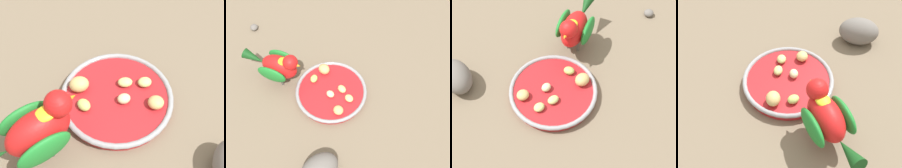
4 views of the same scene
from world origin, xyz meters
TOP-DOWN VIEW (x-y plane):
  - ground_plane at (0.00, 0.00)m, footprint 4.00×4.00m
  - feeding_bowl at (0.01, -0.02)m, footprint 0.21×0.21m
  - apple_piece_0 at (-0.04, -0.06)m, footprint 0.03×0.03m
  - apple_piece_1 at (0.00, -0.05)m, footprint 0.03×0.03m
  - apple_piece_2 at (-0.06, -0.01)m, footprint 0.04×0.04m
  - apple_piece_3 at (0.06, 0.02)m, footprint 0.03×0.03m
  - apple_piece_4 at (-0.01, -0.01)m, footprint 0.03×0.03m
  - apple_piece_5 at (0.08, -0.02)m, footprint 0.05×0.04m
  - parrot at (0.11, 0.11)m, footprint 0.15×0.16m
  - rock_large at (-0.20, 0.08)m, footprint 0.09×0.12m

SIDE VIEW (x-z plane):
  - ground_plane at x=0.00m, z-range 0.00..0.00m
  - feeding_bowl at x=0.01m, z-range 0.00..0.02m
  - apple_piece_1 at x=0.00m, z-range 0.02..0.03m
  - apple_piece_0 at x=-0.04m, z-range 0.02..0.03m
  - apple_piece_3 at x=0.06m, z-range 0.02..0.04m
  - apple_piece_4 at x=-0.01m, z-range 0.02..0.04m
  - apple_piece_2 at x=-0.06m, z-range 0.02..0.04m
  - apple_piece_5 at x=0.08m, z-range 0.02..0.05m
  - rock_large at x=-0.20m, z-range 0.00..0.07m
  - parrot at x=0.11m, z-range 0.01..0.14m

